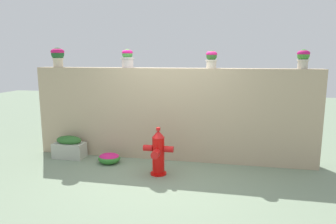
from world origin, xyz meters
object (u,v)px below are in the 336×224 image
(potted_plant_3, at_px, (303,57))
(flower_bush_left, at_px, (109,158))
(potted_plant_2, at_px, (212,58))
(fire_hydrant, at_px, (158,153))
(potted_plant_1, at_px, (127,57))
(potted_plant_0, at_px, (58,55))
(planter_box, at_px, (69,147))

(potted_plant_3, bearing_deg, flower_bush_left, -171.55)
(potted_plant_2, bearing_deg, fire_hydrant, -131.16)
(potted_plant_3, bearing_deg, potted_plant_1, 179.44)
(potted_plant_0, xyz_separation_m, flower_bush_left, (1.32, -0.57, -1.99))
(potted_plant_2, bearing_deg, planter_box, -171.64)
(potted_plant_2, bearing_deg, flower_bush_left, -163.35)
(flower_bush_left, bearing_deg, planter_box, 170.69)
(fire_hydrant, relative_size, flower_bush_left, 1.96)
(potted_plant_2, xyz_separation_m, potted_plant_3, (1.63, -0.04, 0.01))
(potted_plant_0, xyz_separation_m, planter_box, (0.39, -0.42, -1.88))
(flower_bush_left, distance_m, planter_box, 0.95)
(potted_plant_1, height_order, flower_bush_left, potted_plant_1)
(potted_plant_2, bearing_deg, potted_plant_0, 179.94)
(potted_plant_2, xyz_separation_m, planter_box, (-2.84, -0.42, -1.82))
(potted_plant_0, height_order, fire_hydrant, potted_plant_0)
(potted_plant_0, bearing_deg, potted_plant_2, -0.06)
(potted_plant_3, relative_size, flower_bush_left, 0.80)
(flower_bush_left, bearing_deg, potted_plant_3, 8.45)
(potted_plant_3, bearing_deg, potted_plant_2, 178.42)
(potted_plant_0, relative_size, potted_plant_3, 1.18)
(potted_plant_0, relative_size, potted_plant_1, 1.11)
(planter_box, bearing_deg, potted_plant_0, 132.57)
(flower_bush_left, bearing_deg, potted_plant_0, 156.51)
(potted_plant_0, distance_m, fire_hydrant, 3.09)
(flower_bush_left, relative_size, planter_box, 0.69)
(potted_plant_1, height_order, potted_plant_2, potted_plant_1)
(potted_plant_1, height_order, fire_hydrant, potted_plant_1)
(fire_hydrant, bearing_deg, potted_plant_3, 20.19)
(potted_plant_0, bearing_deg, potted_plant_3, -0.57)
(potted_plant_1, bearing_deg, planter_box, -160.81)
(potted_plant_0, bearing_deg, fire_hydrant, -21.67)
(potted_plant_0, height_order, potted_plant_2, potted_plant_0)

